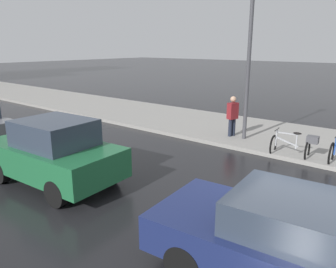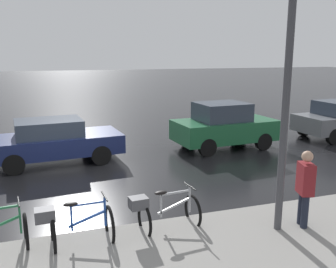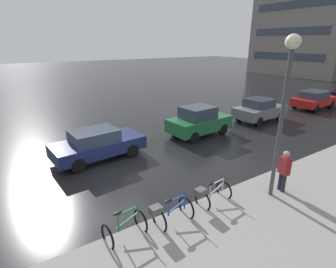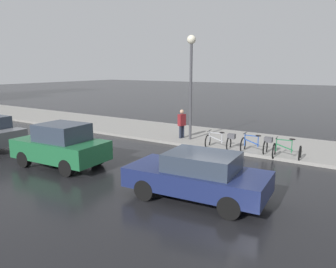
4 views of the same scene
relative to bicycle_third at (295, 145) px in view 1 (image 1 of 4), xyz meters
name	(u,v)px [view 1 (image 1 of 4)]	position (x,y,z in m)	size (l,w,h in m)	color
ground_plane	(299,224)	(-3.94, -1.43, -0.47)	(140.00, 140.00, 0.00)	black
sidewalk_kerb	(143,114)	(2.06, 8.57, -0.40)	(4.80, 60.00, 0.14)	gray
bicycle_third	(295,145)	(0.00, 0.00, 0.00)	(0.81, 1.42, 0.92)	black
car_navy	(292,242)	(-5.83, -1.86, 0.27)	(2.21, 4.35, 1.44)	navy
car_green	(54,152)	(-5.85, 4.29, 0.38)	(2.11, 3.91, 1.73)	#1E6038
pedestrian	(232,115)	(0.82, 2.69, 0.48)	(0.45, 0.35, 1.69)	#1E2333
streetlamp	(250,37)	(0.78, 2.14, 3.36)	(0.45, 0.45, 5.49)	#424247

